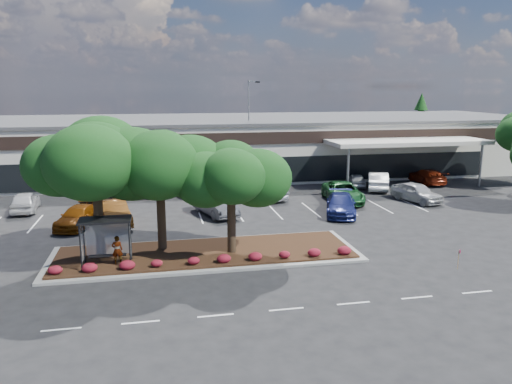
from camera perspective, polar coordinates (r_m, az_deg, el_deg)
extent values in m
plane|color=black|center=(26.47, -0.46, -9.78)|extent=(160.00, 160.00, 0.00)
cube|color=beige|center=(58.72, -6.84, 5.23)|extent=(80.00, 20.00, 6.00)
cube|color=#4A4A4C|center=(58.44, -6.92, 8.25)|extent=(80.40, 20.40, 0.30)
cube|color=black|center=(48.57, -5.90, 5.99)|extent=(80.00, 0.25, 1.20)
cube|color=black|center=(49.00, -5.82, 2.27)|extent=(60.00, 0.18, 2.60)
cube|color=red|center=(48.29, -13.03, 5.71)|extent=(6.00, 0.12, 1.00)
cube|color=beige|center=(52.16, 16.93, 5.50)|extent=(16.00, 5.00, 0.40)
cylinder|color=gray|center=(47.71, 10.46, 2.47)|extent=(0.24, 0.24, 4.20)
cylinder|color=gray|center=(54.47, 24.29, 2.77)|extent=(0.24, 0.24, 4.20)
cube|color=gray|center=(29.89, -5.74, -7.10)|extent=(18.00, 6.00, 0.15)
cube|color=#3B2313|center=(29.85, -5.74, -6.87)|extent=(17.20, 5.20, 0.12)
cube|color=silver|center=(22.77, -21.38, -14.41)|extent=(1.60, 0.12, 0.01)
cube|color=silver|center=(22.41, -13.05, -14.30)|extent=(1.60, 0.12, 0.01)
cube|color=silver|center=(22.51, -4.64, -13.89)|extent=(1.60, 0.12, 0.01)
cube|color=silver|center=(23.06, 3.50, -13.22)|extent=(1.60, 0.12, 0.01)
cube|color=silver|center=(24.02, 11.07, -12.36)|extent=(1.60, 0.12, 0.01)
cube|color=silver|center=(25.35, 17.91, -11.39)|extent=(1.60, 0.12, 0.01)
cube|color=silver|center=(27.00, 23.95, -10.40)|extent=(1.60, 0.12, 0.01)
cube|color=silver|center=(39.88, -23.89, -3.31)|extent=(0.12, 5.00, 0.01)
cube|color=silver|center=(39.32, -19.62, -3.18)|extent=(0.12, 5.00, 0.01)
cube|color=silver|center=(38.99, -15.25, -3.02)|extent=(0.12, 5.00, 0.01)
cube|color=silver|center=(38.89, -10.84, -2.85)|extent=(0.12, 5.00, 0.01)
cube|color=silver|center=(39.02, -6.43, -2.66)|extent=(0.12, 5.00, 0.01)
cube|color=silver|center=(39.38, -2.07, -2.45)|extent=(0.12, 5.00, 0.01)
cube|color=silver|center=(39.96, 2.18, -2.24)|extent=(0.12, 5.00, 0.01)
cube|color=silver|center=(40.75, 6.28, -2.02)|extent=(0.12, 5.00, 0.01)
cube|color=silver|center=(41.75, 10.21, -1.80)|extent=(0.12, 5.00, 0.01)
cube|color=silver|center=(42.93, 13.94, -1.59)|extent=(0.12, 5.00, 0.01)
cube|color=silver|center=(44.28, 17.45, -1.38)|extent=(0.12, 5.00, 0.01)
cylinder|color=black|center=(29.09, -19.08, -5.28)|extent=(0.08, 0.08, 2.50)
cylinder|color=black|center=(28.85, -14.14, -5.12)|extent=(0.08, 0.08, 2.50)
cylinder|color=black|center=(27.86, -19.42, -6.06)|extent=(0.08, 0.08, 2.50)
cylinder|color=black|center=(27.61, -14.25, -5.90)|extent=(0.08, 0.08, 2.50)
cube|color=black|center=(27.97, -16.89, -3.07)|extent=(2.75, 1.55, 0.10)
cube|color=silver|center=(28.91, -16.64, -4.97)|extent=(2.30, 0.03, 2.00)
cube|color=black|center=(28.81, -16.59, -6.96)|extent=(2.00, 0.35, 0.06)
cone|color=#113411|center=(78.53, 18.24, 7.50)|extent=(3.96, 3.96, 9.00)
imported|color=#594C47|center=(28.45, -15.57, -6.40)|extent=(0.58, 0.38, 1.60)
cube|color=gray|center=(53.91, -0.83, 1.70)|extent=(0.50, 0.50, 0.40)
cylinder|color=gray|center=(53.22, -0.84, 7.26)|extent=(0.14, 0.14, 10.08)
cube|color=gray|center=(53.24, -0.41, 12.53)|extent=(0.93, 0.44, 0.14)
cube|color=black|center=(53.46, 0.08, 12.46)|extent=(0.51, 0.41, 0.18)
cube|color=tan|center=(29.60, 22.11, -7.17)|extent=(0.03, 0.03, 1.10)
cube|color=#FF4383|center=(29.48, 22.27, -6.31)|extent=(0.02, 0.14, 0.18)
imported|color=#713708|center=(37.73, -19.69, -2.69)|extent=(3.25, 5.31, 1.44)
imported|color=brown|center=(37.55, -15.92, -2.31)|extent=(3.00, 5.41, 1.69)
imported|color=#4B4C52|center=(38.83, -4.66, -1.40)|extent=(3.35, 5.49, 1.71)
imported|color=navy|center=(39.44, 9.68, -1.42)|extent=(3.94, 5.90, 1.59)
imported|color=#1A5426|center=(43.76, 9.90, -0.03)|extent=(3.62, 6.41, 1.69)
imported|color=#B8B8B8|center=(45.37, 17.88, -0.03)|extent=(3.30, 5.21, 1.65)
imported|color=silver|center=(43.87, -24.89, -1.02)|extent=(2.24, 4.80, 1.59)
imported|color=black|center=(43.18, -17.51, -0.76)|extent=(3.10, 5.20, 1.41)
imported|color=black|center=(46.90, -10.72, 0.74)|extent=(3.00, 5.42, 1.69)
imported|color=#B8B8B8|center=(44.85, -7.00, 0.17)|extent=(3.79, 5.25, 1.41)
imported|color=#A1A6AC|center=(45.94, 1.84, 0.52)|extent=(2.62, 5.01, 1.39)
imported|color=silver|center=(44.10, 1.25, 0.15)|extent=(3.42, 4.93, 1.56)
imported|color=#A5ABB0|center=(50.58, 11.40, 1.33)|extent=(2.57, 4.22, 1.34)
imported|color=white|center=(49.69, 13.76, 1.25)|extent=(3.72, 5.52, 1.72)
imported|color=maroon|center=(54.26, 18.96, 1.72)|extent=(2.32, 5.33, 1.53)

